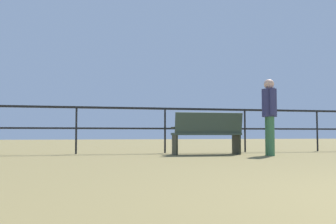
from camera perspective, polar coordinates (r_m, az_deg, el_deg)
name	(u,v)px	position (r m, az deg, el deg)	size (l,w,h in m)	color
pier_railing	(206,120)	(9.22, 5.80, -1.19)	(22.70, 0.05, 1.08)	black
bench_near_left	(207,132)	(8.24, 5.99, -3.00)	(1.51, 0.73, 0.91)	#35453A
person_by_bench	(269,112)	(8.11, 15.19, 0.06)	(0.31, 0.51, 1.60)	#3B7348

